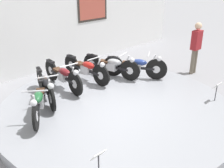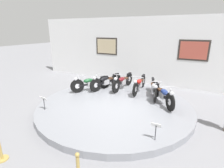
# 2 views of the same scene
# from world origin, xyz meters

# --- Properties ---
(ground_plane) EXTENTS (60.00, 60.00, 0.00)m
(ground_plane) POSITION_xyz_m (0.00, 0.00, 0.00)
(ground_plane) COLOR gray
(display_platform) EXTENTS (5.86, 5.86, 0.21)m
(display_platform) POSITION_xyz_m (0.00, 0.00, 0.11)
(display_platform) COLOR gray
(display_platform) RESTS_ON ground_plane
(back_wall) EXTENTS (14.00, 0.22, 3.63)m
(back_wall) POSITION_xyz_m (0.00, 3.87, 1.82)
(back_wall) COLOR white
(back_wall) RESTS_ON ground_plane
(motorcycle_green) EXTENTS (1.20, 1.64, 0.79)m
(motorcycle_green) POSITION_xyz_m (-1.66, 0.82, 0.60)
(motorcycle_green) COLOR black
(motorcycle_green) RESTS_ON display_platform
(motorcycle_black) EXTENTS (0.72, 1.92, 0.80)m
(motorcycle_black) POSITION_xyz_m (-1.16, 1.39, 0.60)
(motorcycle_black) COLOR black
(motorcycle_black) RESTS_ON display_platform
(motorcycle_maroon) EXTENTS (0.54, 2.01, 0.81)m
(motorcycle_maroon) POSITION_xyz_m (-0.42, 1.71, 0.61)
(motorcycle_maroon) COLOR black
(motorcycle_maroon) RESTS_ON display_platform
(motorcycle_red) EXTENTS (0.54, 2.00, 0.80)m
(motorcycle_red) POSITION_xyz_m (0.42, 1.71, 0.60)
(motorcycle_red) COLOR black
(motorcycle_red) RESTS_ON display_platform
(motorcycle_silver) EXTENTS (0.73, 1.91, 0.80)m
(motorcycle_silver) POSITION_xyz_m (1.16, 1.39, 0.60)
(motorcycle_silver) COLOR black
(motorcycle_silver) RESTS_ON display_platform
(motorcycle_blue) EXTENTS (1.17, 1.69, 0.80)m
(motorcycle_blue) POSITION_xyz_m (1.66, 0.82, 0.61)
(motorcycle_blue) COLOR black
(motorcycle_blue) RESTS_ON display_platform
(info_placard_front_left) EXTENTS (0.26, 0.11, 0.51)m
(info_placard_front_left) POSITION_xyz_m (-1.98, -1.65, 0.58)
(info_placard_front_left) COLOR #333338
(info_placard_front_left) RESTS_ON display_platform
(info_placard_front_centre) EXTENTS (0.26, 0.11, 0.51)m
(info_placard_front_centre) POSITION_xyz_m (1.98, -1.65, 0.58)
(info_placard_front_centre) COLOR #333338
(info_placard_front_centre) RESTS_ON display_platform
(visitor_standing) EXTENTS (0.36, 0.23, 1.76)m
(visitor_standing) POSITION_xyz_m (3.81, 0.07, 1.01)
(visitor_standing) COLOR #6B6051
(visitor_standing) RESTS_ON ground_plane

